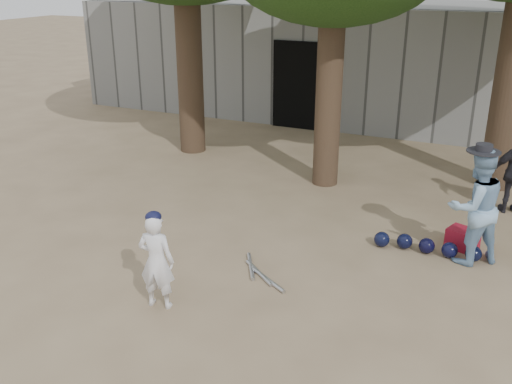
% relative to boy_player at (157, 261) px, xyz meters
% --- Properties ---
extents(ground, '(70.00, 70.00, 0.00)m').
position_rel_boy_player_xyz_m(ground, '(-0.10, 0.76, -0.61)').
color(ground, '#937C5E').
rests_on(ground, ground).
extents(boy_player, '(0.49, 0.36, 1.22)m').
position_rel_boy_player_xyz_m(boy_player, '(0.00, 0.00, 0.00)').
color(boy_player, white).
rests_on(boy_player, ground).
extents(spectator_blue, '(1.02, 0.98, 1.65)m').
position_rel_boy_player_xyz_m(spectator_blue, '(3.33, 2.78, 0.21)').
color(spectator_blue, '#8DB6DA').
rests_on(spectator_blue, ground).
extents(red_bag, '(0.50, 0.44, 0.30)m').
position_rel_boy_player_xyz_m(red_bag, '(3.21, 3.16, -0.46)').
color(red_bag, maroon).
rests_on(red_bag, ground).
extents(back_building, '(16.00, 5.24, 3.00)m').
position_rel_boy_player_xyz_m(back_building, '(-0.10, 11.10, 0.89)').
color(back_building, gray).
rests_on(back_building, ground).
extents(helmet_row, '(1.51, 0.31, 0.23)m').
position_rel_boy_player_xyz_m(helmet_row, '(2.76, 2.78, -0.49)').
color(helmet_row, black).
rests_on(helmet_row, ground).
extents(bat_pile, '(0.88, 0.78, 0.06)m').
position_rel_boy_player_xyz_m(bat_pile, '(0.81, 1.19, -0.58)').
color(bat_pile, '#B2B3B9').
rests_on(bat_pile, ground).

